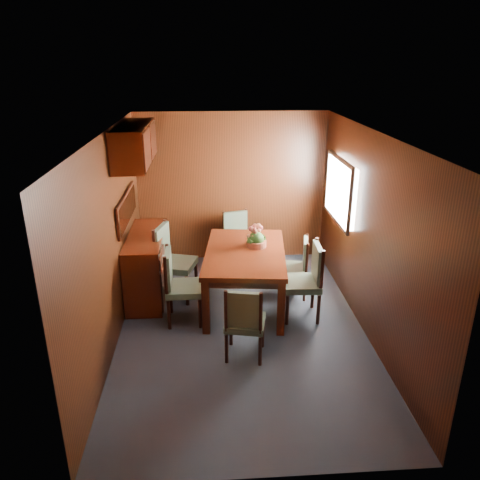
{
  "coord_description": "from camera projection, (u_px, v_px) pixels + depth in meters",
  "views": [
    {
      "loc": [
        -0.37,
        -5.04,
        3.15
      ],
      "look_at": [
        0.0,
        0.33,
        1.05
      ],
      "focal_mm": 35.0,
      "sensor_mm": 36.0,
      "label": 1
    }
  ],
  "objects": [
    {
      "name": "ground",
      "position": [
        242.0,
        328.0,
        5.85
      ],
      "size": [
        4.5,
        4.5,
        0.0
      ],
      "primitive_type": "plane",
      "color": "#303641",
      "rests_on": "ground"
    },
    {
      "name": "room_shell",
      "position": [
        231.0,
        195.0,
        5.56
      ],
      "size": [
        3.06,
        4.52,
        2.41
      ],
      "color": "black",
      "rests_on": "ground"
    },
    {
      "name": "sideboard",
      "position": [
        148.0,
        265.0,
        6.54
      ],
      "size": [
        0.48,
        1.4,
        0.9
      ],
      "primitive_type": "cube",
      "color": "#381207",
      "rests_on": "ground"
    },
    {
      "name": "dining_table",
      "position": [
        245.0,
        258.0,
        6.2
      ],
      "size": [
        1.2,
        1.76,
        0.78
      ],
      "rotation": [
        0.0,
        0.0,
        -0.1
      ],
      "color": "#381207",
      "rests_on": "ground"
    },
    {
      "name": "chair_left_near",
      "position": [
        178.0,
        282.0,
        5.83
      ],
      "size": [
        0.45,
        0.47,
        0.98
      ],
      "rotation": [
        0.0,
        0.0,
        -1.56
      ],
      "color": "black",
      "rests_on": "ground"
    },
    {
      "name": "chair_left_far",
      "position": [
        171.0,
        258.0,
        6.43
      ],
      "size": [
        0.6,
        0.61,
        1.06
      ],
      "rotation": [
        0.0,
        0.0,
        -1.84
      ],
      "color": "black",
      "rests_on": "ground"
    },
    {
      "name": "chair_right_near",
      "position": [
        308.0,
        277.0,
        5.93
      ],
      "size": [
        0.48,
        0.5,
        1.01
      ],
      "rotation": [
        0.0,
        0.0,
        1.53
      ],
      "color": "black",
      "rests_on": "ground"
    },
    {
      "name": "chair_right_far",
      "position": [
        298.0,
        264.0,
        6.5
      ],
      "size": [
        0.46,
        0.47,
        0.86
      ],
      "rotation": [
        0.0,
        0.0,
        1.39
      ],
      "color": "black",
      "rests_on": "ground"
    },
    {
      "name": "chair_head",
      "position": [
        244.0,
        319.0,
        5.08
      ],
      "size": [
        0.49,
        0.48,
        0.9
      ],
      "rotation": [
        0.0,
        0.0,
        -0.19
      ],
      "color": "black",
      "rests_on": "ground"
    },
    {
      "name": "chair_foot",
      "position": [
        237.0,
        236.0,
        7.43
      ],
      "size": [
        0.53,
        0.51,
        0.91
      ],
      "rotation": [
        0.0,
        0.0,
        3.42
      ],
      "color": "black",
      "rests_on": "ground"
    },
    {
      "name": "flower_centerpiece",
      "position": [
        256.0,
        237.0,
        6.26
      ],
      "size": [
        0.29,
        0.29,
        0.29
      ],
      "color": "#B15436",
      "rests_on": "dining_table"
    }
  ]
}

